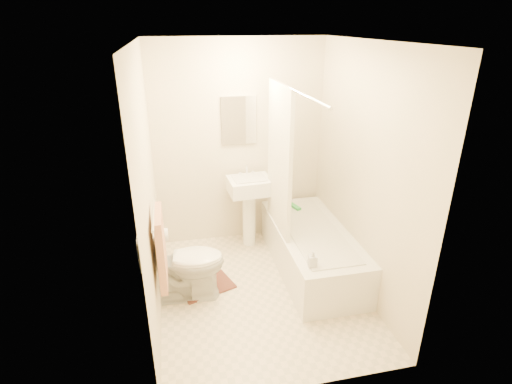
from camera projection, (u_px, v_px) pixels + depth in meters
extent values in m
plane|color=beige|center=(261.00, 291.00, 4.08)|extent=(2.40, 2.40, 0.00)
plane|color=white|center=(263.00, 41.00, 3.14)|extent=(2.40, 2.40, 0.00)
cube|color=beige|center=(239.00, 145.00, 4.69)|extent=(2.00, 0.02, 2.40)
cube|color=beige|center=(148.00, 192.00, 3.41)|extent=(0.02, 2.40, 2.40)
cube|color=beige|center=(364.00, 174.00, 3.80)|extent=(0.02, 2.40, 2.40)
cube|color=white|center=(239.00, 120.00, 4.55)|extent=(0.40, 0.03, 0.55)
cylinder|color=silver|center=(294.00, 89.00, 3.44)|extent=(0.03, 1.70, 0.03)
cube|color=silver|center=(279.00, 161.00, 4.11)|extent=(0.04, 0.80, 1.55)
cylinder|color=silver|center=(154.00, 214.00, 3.24)|extent=(0.02, 0.60, 0.02)
cube|color=#CC7266|center=(161.00, 248.00, 3.37)|extent=(0.06, 0.45, 0.66)
cylinder|color=white|center=(162.00, 235.00, 3.73)|extent=(0.11, 0.12, 0.12)
imported|color=white|center=(184.00, 262.00, 3.87)|extent=(0.82, 0.50, 0.77)
cube|color=#4D2720|center=(205.00, 285.00, 4.16)|extent=(0.64, 0.56, 0.02)
imported|color=white|center=(313.00, 259.00, 3.62)|extent=(0.08, 0.09, 0.17)
cube|color=green|center=(295.00, 207.00, 4.78)|extent=(0.11, 0.20, 0.04)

